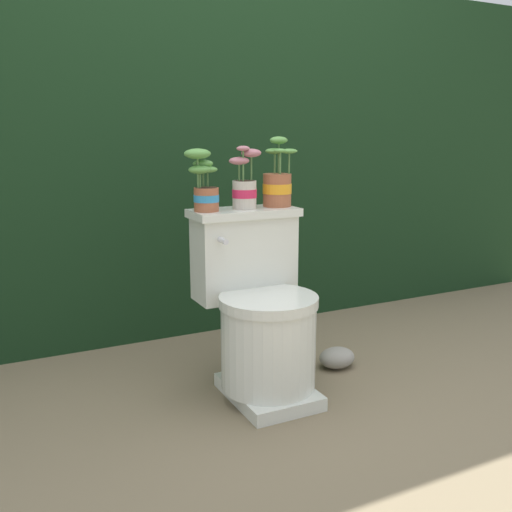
{
  "coord_description": "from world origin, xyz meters",
  "views": [
    {
      "loc": [
        -0.97,
        -1.74,
        0.95
      ],
      "look_at": [
        -0.07,
        0.07,
        0.51
      ],
      "focal_mm": 40.0,
      "sensor_mm": 36.0,
      "label": 1
    }
  ],
  "objects_px": {
    "potted_plant_midleft": "(245,186)",
    "potted_plant_middle": "(277,184)",
    "garden_stone": "(337,358)",
    "toilet": "(260,315)",
    "potted_plant_left": "(204,185)"
  },
  "relations": [
    {
      "from": "potted_plant_midleft",
      "to": "potted_plant_middle",
      "type": "bearing_deg",
      "value": 3.87
    },
    {
      "from": "garden_stone",
      "to": "toilet",
      "type": "bearing_deg",
      "value": -171.85
    },
    {
      "from": "potted_plant_middle",
      "to": "toilet",
      "type": "bearing_deg",
      "value": -135.36
    },
    {
      "from": "toilet",
      "to": "potted_plant_left",
      "type": "distance_m",
      "value": 0.52
    },
    {
      "from": "potted_plant_middle",
      "to": "garden_stone",
      "type": "bearing_deg",
      "value": -20.29
    },
    {
      "from": "potted_plant_left",
      "to": "potted_plant_midleft",
      "type": "height_order",
      "value": "potted_plant_midleft"
    },
    {
      "from": "potted_plant_left",
      "to": "potted_plant_middle",
      "type": "bearing_deg",
      "value": 1.53
    },
    {
      "from": "garden_stone",
      "to": "potted_plant_midleft",
      "type": "bearing_deg",
      "value": 168.38
    },
    {
      "from": "potted_plant_middle",
      "to": "garden_stone",
      "type": "xyz_separation_m",
      "value": [
        0.24,
        -0.09,
        -0.72
      ]
    },
    {
      "from": "potted_plant_midleft",
      "to": "potted_plant_left",
      "type": "bearing_deg",
      "value": 179.41
    },
    {
      "from": "garden_stone",
      "to": "potted_plant_left",
      "type": "bearing_deg",
      "value": 171.57
    },
    {
      "from": "toilet",
      "to": "garden_stone",
      "type": "distance_m",
      "value": 0.46
    },
    {
      "from": "potted_plant_midleft",
      "to": "potted_plant_middle",
      "type": "distance_m",
      "value": 0.14
    },
    {
      "from": "potted_plant_midleft",
      "to": "toilet",
      "type": "bearing_deg",
      "value": -90.69
    },
    {
      "from": "potted_plant_left",
      "to": "potted_plant_middle",
      "type": "distance_m",
      "value": 0.3
    }
  ]
}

